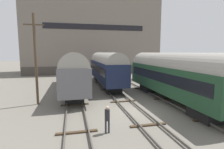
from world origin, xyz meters
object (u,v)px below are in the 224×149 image
train_car_navy (105,67)px  person_worker (107,117)px  bench (223,94)px  train_car_grey (73,69)px  utility_pole (36,58)px  train_car_green (171,74)px

train_car_navy → person_worker: train_car_navy is taller
bench → person_worker: (-10.34, -1.70, -0.51)m
train_car_grey → bench: (12.20, -11.16, -1.30)m
utility_pole → train_car_navy: bearing=45.3°
train_car_navy → utility_pole: bearing=-134.7°
train_car_grey → train_car_navy: 5.70m
train_car_navy → utility_pole: utility_pole is taller
utility_pole → bench: bearing=-20.3°
train_car_green → train_car_navy: bearing=114.9°
person_worker → utility_pole: utility_pole is taller
train_car_green → train_car_grey: 12.10m
bench → train_car_grey: bearing=137.6°
bench → train_car_green: bearing=123.7°
train_car_green → bench: bearing=-56.3°
train_car_green → train_car_grey: train_car_grey is taller
train_car_green → utility_pole: size_ratio=1.78×
train_car_grey → utility_pole: bearing=-123.2°
bench → person_worker: size_ratio=0.80×
train_car_navy → person_worker: 16.28m
train_car_green → train_car_grey: bearing=142.8°
train_car_grey → person_worker: 13.12m
train_car_green → utility_pole: bearing=171.5°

